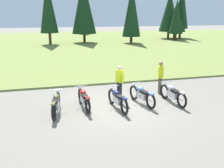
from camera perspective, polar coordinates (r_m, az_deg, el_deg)
The scene contains 10 objects.
ground_plane at distance 11.35m, azimuth 0.77°, elevation -5.16°, with size 140.00×140.00×0.00m, color gray.
grass_moorland at distance 36.30m, azimuth -10.28°, elevation 8.93°, with size 80.00×44.00×0.10m, color olive.
forest_treeline at distance 38.94m, azimuth -6.46°, elevation 16.32°, with size 38.72×22.06×9.04m.
motorcycle_olive at distance 10.73m, azimuth -12.36°, elevation -4.28°, with size 0.65×2.08×0.88m.
motorcycle_red at distance 11.17m, azimuth -6.30°, elevation -3.22°, with size 0.62×2.10×0.88m.
motorcycle_navy at distance 11.03m, azimuth 1.23°, elevation -3.38°, with size 0.63×2.10×0.88m.
motorcycle_sky_blue at distance 11.69m, azimuth 6.65°, elevation -2.38°, with size 0.72×2.08×0.88m.
motorcycle_silver at distance 12.07m, azimuth 13.36°, elevation -2.13°, with size 0.62×2.10×0.88m.
rider_near_row_end at distance 12.04m, azimuth 1.68°, elevation 0.78°, with size 0.31×0.53×1.67m.
rider_checking_bike at distance 13.19m, azimuth 10.71°, elevation 1.81°, with size 0.30×0.53×1.67m.
Camera 1 is at (-2.85, -10.24, 3.99)m, focal length 41.03 mm.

